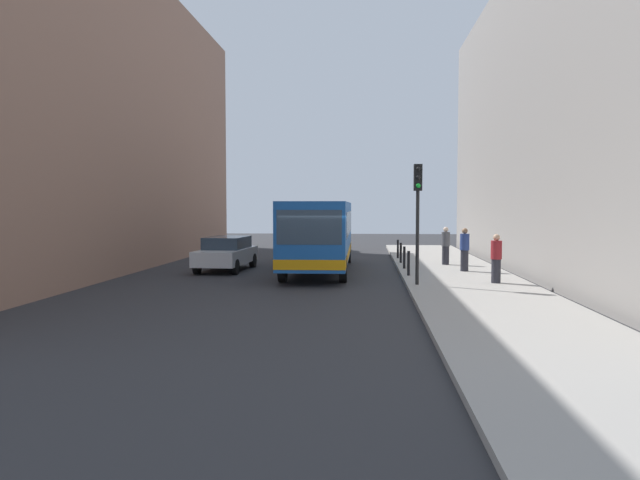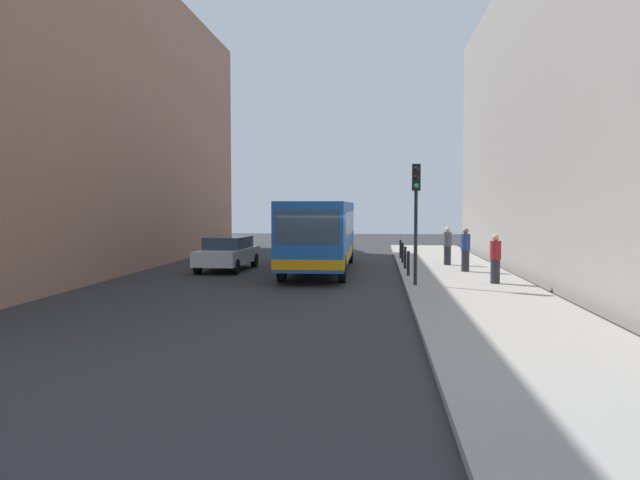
% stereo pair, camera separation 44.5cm
% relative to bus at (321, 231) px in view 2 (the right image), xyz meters
% --- Properties ---
extents(ground_plane, '(80.00, 80.00, 0.00)m').
position_rel_bus_xyz_m(ground_plane, '(0.19, -4.43, -1.73)').
color(ground_plane, '#2D2D30').
extents(sidewalk, '(4.40, 40.00, 0.15)m').
position_rel_bus_xyz_m(sidewalk, '(5.59, -4.43, -1.65)').
color(sidewalk, '#9E9991').
rests_on(sidewalk, ground).
extents(building_left, '(7.00, 32.00, 13.57)m').
position_rel_bus_xyz_m(building_left, '(-11.31, -0.43, 5.06)').
color(building_left, '#936B56').
rests_on(building_left, ground).
extents(building_right, '(7.00, 32.00, 13.30)m').
position_rel_bus_xyz_m(building_right, '(11.69, -0.43, 4.93)').
color(building_right, gray).
rests_on(building_right, ground).
extents(bus, '(2.60, 11.04, 3.00)m').
position_rel_bus_xyz_m(bus, '(0.00, 0.00, 0.00)').
color(bus, '#19519E').
rests_on(bus, ground).
extents(car_beside_bus, '(2.06, 4.49, 1.48)m').
position_rel_bus_xyz_m(car_beside_bus, '(-4.13, -0.16, -0.94)').
color(car_beside_bus, silver).
rests_on(car_beside_bus, ground).
extents(car_behind_bus, '(2.14, 4.53, 1.48)m').
position_rel_bus_xyz_m(car_behind_bus, '(-0.52, 11.33, -0.94)').
color(car_behind_bus, '#A5A8AD').
rests_on(car_behind_bus, ground).
extents(traffic_light, '(0.28, 0.33, 4.10)m').
position_rel_bus_xyz_m(traffic_light, '(3.74, -5.54, 1.28)').
color(traffic_light, black).
rests_on(traffic_light, sidewalk).
extents(bollard_near, '(0.11, 0.11, 0.95)m').
position_rel_bus_xyz_m(bollard_near, '(3.64, -2.84, -1.10)').
color(bollard_near, black).
rests_on(bollard_near, sidewalk).
extents(bollard_mid, '(0.11, 0.11, 0.95)m').
position_rel_bus_xyz_m(bollard_mid, '(3.64, -0.22, -1.10)').
color(bollard_mid, black).
rests_on(bollard_mid, sidewalk).
extents(bollard_far, '(0.11, 0.11, 0.95)m').
position_rel_bus_xyz_m(bollard_far, '(3.64, 2.39, -1.10)').
color(bollard_far, black).
rests_on(bollard_far, sidewalk).
extents(bollard_farthest, '(0.11, 0.11, 0.95)m').
position_rel_bus_xyz_m(bollard_farthest, '(3.64, 5.00, -1.10)').
color(bollard_farthest, black).
rests_on(bollard_farthest, sidewalk).
extents(pedestrian_near_signal, '(0.38, 0.38, 1.71)m').
position_rel_bus_xyz_m(pedestrian_near_signal, '(6.53, -4.89, -0.72)').
color(pedestrian_near_signal, '#26262D').
rests_on(pedestrian_near_signal, sidewalk).
extents(pedestrian_mid_sidewalk, '(0.38, 0.38, 1.78)m').
position_rel_bus_xyz_m(pedestrian_mid_sidewalk, '(6.05, -1.09, -0.68)').
color(pedestrian_mid_sidewalk, '#26262D').
rests_on(pedestrian_mid_sidewalk, sidewalk).
extents(pedestrian_far_sidewalk, '(0.38, 0.38, 1.73)m').
position_rel_bus_xyz_m(pedestrian_far_sidewalk, '(5.64, 1.68, -0.71)').
color(pedestrian_far_sidewalk, '#26262D').
rests_on(pedestrian_far_sidewalk, sidewalk).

